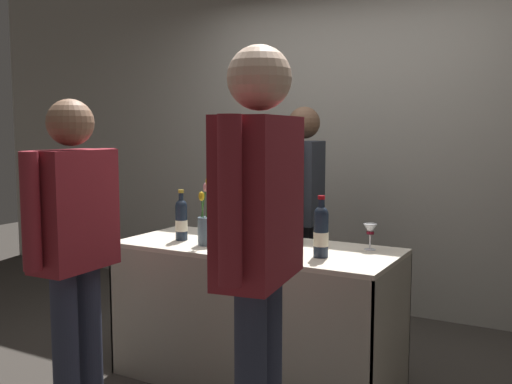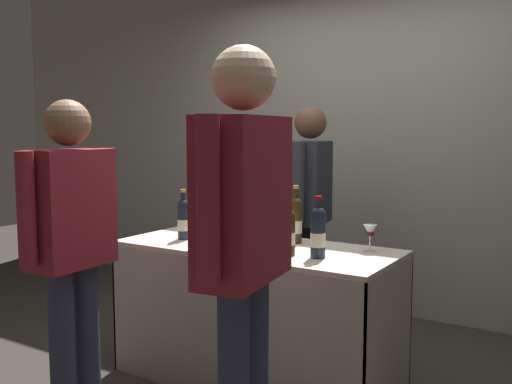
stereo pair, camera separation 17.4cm
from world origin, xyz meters
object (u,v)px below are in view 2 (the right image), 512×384
display_bottle_0 (296,219)px  vendor_presenter (310,201)px  wine_glass_near_vendor (370,232)px  wine_glass_mid (247,220)px  flower_vase (207,226)px  taster_foreground_right (244,230)px  featured_wine_bottle (289,231)px  tasting_table (256,289)px

display_bottle_0 → vendor_presenter: bearing=110.4°
wine_glass_near_vendor → wine_glass_mid: 0.78m
flower_vase → taster_foreground_right: 1.11m
vendor_presenter → featured_wine_bottle: bearing=11.7°
wine_glass_mid → flower_vase: (-0.06, -0.32, 0.00)m
wine_glass_mid → tasting_table: bearing=-46.3°
wine_glass_mid → display_bottle_0: bearing=-3.1°
tasting_table → wine_glass_near_vendor: (0.59, 0.20, 0.36)m
tasting_table → vendor_presenter: bearing=95.8°
tasting_table → wine_glass_near_vendor: wine_glass_near_vendor is taller
tasting_table → display_bottle_0: 0.45m
featured_wine_bottle → display_bottle_0: 0.33m
featured_wine_bottle → display_bottle_0: display_bottle_0 is taller
featured_wine_bottle → taster_foreground_right: 0.84m
flower_vase → vendor_presenter: size_ratio=0.24×
tasting_table → wine_glass_mid: bearing=133.7°
wine_glass_near_vendor → flower_vase: 0.90m
featured_wine_bottle → flower_vase: flower_vase is taller
tasting_table → vendor_presenter: (-0.08, 0.82, 0.41)m
taster_foreground_right → wine_glass_near_vendor: bearing=-12.3°
wine_glass_mid → vendor_presenter: (0.10, 0.62, 0.05)m
tasting_table → taster_foreground_right: (0.52, -0.91, 0.52)m
display_bottle_0 → wine_glass_mid: size_ratio=2.29×
vendor_presenter → taster_foreground_right: (0.61, -1.73, 0.11)m
tasting_table → vendor_presenter: 0.92m
flower_vase → display_bottle_0: bearing=37.0°
display_bottle_0 → flower_vase: 0.50m
featured_wine_bottle → vendor_presenter: bearing=111.0°
flower_vase → featured_wine_bottle: bearing=0.1°
wine_glass_near_vendor → vendor_presenter: (-0.68, 0.62, 0.05)m
display_bottle_0 → flower_vase: bearing=-143.0°
display_bottle_0 → taster_foreground_right: bearing=-71.3°
taster_foreground_right → featured_wine_bottle: bearing=8.6°
tasting_table → featured_wine_bottle: (0.28, -0.13, 0.38)m
display_bottle_0 → taster_foreground_right: size_ratio=0.19×
wine_glass_near_vendor → vendor_presenter: size_ratio=0.09×
wine_glass_near_vendor → vendor_presenter: bearing=137.5°
tasting_table → display_bottle_0: bearing=48.7°
flower_vase → vendor_presenter: vendor_presenter is taller
featured_wine_bottle → wine_glass_mid: featured_wine_bottle is taller
display_bottle_0 → taster_foreground_right: 1.16m
taster_foreground_right → display_bottle_0: bearing=10.0°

